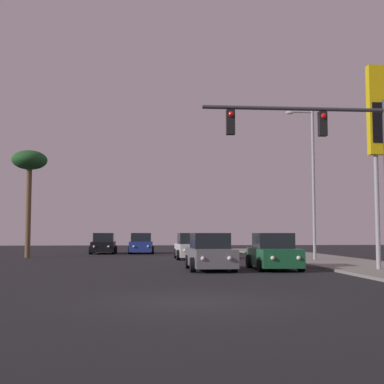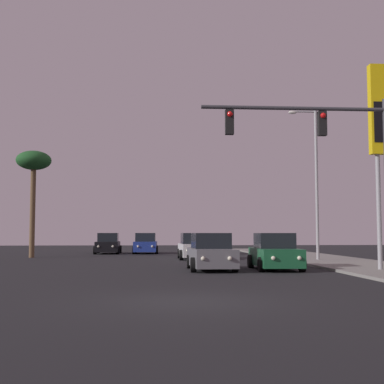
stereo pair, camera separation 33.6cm
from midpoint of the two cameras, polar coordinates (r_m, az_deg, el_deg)
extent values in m
plane|color=black|center=(13.48, -0.77, -11.56)|extent=(120.00, 120.00, 0.00)
cube|color=gray|center=(25.62, 19.43, -7.77)|extent=(5.00, 60.00, 0.12)
cube|color=slate|center=(24.42, 1.55, -6.98)|extent=(1.96, 4.27, 0.80)
cube|color=black|center=(24.55, 1.51, -5.21)|extent=(1.68, 2.06, 0.70)
cylinder|color=black|center=(23.05, -0.33, -7.78)|extent=(0.24, 0.64, 0.64)
cylinder|color=black|center=(23.26, 4.14, -7.74)|extent=(0.24, 0.64, 0.64)
cylinder|color=black|center=(25.65, -0.79, -7.44)|extent=(0.24, 0.64, 0.64)
cylinder|color=black|center=(25.84, 3.23, -7.41)|extent=(0.24, 0.64, 0.64)
sphere|color=#F2EACC|center=(22.25, 0.73, -7.10)|extent=(0.18, 0.18, 0.18)
sphere|color=#F2EACC|center=(22.39, 3.59, -7.08)|extent=(0.18, 0.18, 0.18)
cube|color=black|center=(44.29, -9.64, -5.75)|extent=(1.88, 4.23, 0.80)
cube|color=black|center=(44.43, -9.61, -4.78)|extent=(1.64, 2.03, 0.70)
cylinder|color=black|center=(43.09, -10.98, -6.12)|extent=(0.24, 0.64, 0.64)
cylinder|color=black|center=(42.93, -8.58, -6.16)|extent=(0.24, 0.64, 0.64)
cylinder|color=black|center=(45.68, -10.64, -6.02)|extent=(0.24, 0.64, 0.64)
cylinder|color=black|center=(45.53, -8.37, -6.06)|extent=(0.24, 0.64, 0.64)
sphere|color=#F2EACC|center=(42.23, -10.63, -5.74)|extent=(0.18, 0.18, 0.18)
sphere|color=#F2EACC|center=(42.13, -9.12, -5.77)|extent=(0.18, 0.18, 0.18)
cube|color=silver|center=(34.59, -0.37, -6.22)|extent=(1.95, 4.26, 0.80)
cube|color=black|center=(34.72, -0.39, -4.97)|extent=(1.67, 2.06, 0.70)
cylinder|color=black|center=(33.24, -1.75, -6.74)|extent=(0.24, 0.64, 0.64)
cylinder|color=black|center=(33.38, 1.36, -6.73)|extent=(0.24, 0.64, 0.64)
cylinder|color=black|center=(35.84, -1.97, -6.57)|extent=(0.24, 0.64, 0.64)
cylinder|color=black|center=(35.97, 0.91, -6.56)|extent=(0.24, 0.64, 0.64)
sphere|color=#F2EACC|center=(32.43, -1.06, -6.25)|extent=(0.18, 0.18, 0.18)
sphere|color=#F2EACC|center=(32.52, 0.91, -6.24)|extent=(0.18, 0.18, 0.18)
cube|color=#195933|center=(25.01, 8.34, -6.87)|extent=(1.89, 4.24, 0.80)
cube|color=black|center=(25.14, 8.24, -5.15)|extent=(1.64, 2.03, 0.70)
cylinder|color=black|center=(23.56, 6.92, -7.67)|extent=(0.24, 0.64, 0.64)
cylinder|color=black|center=(23.99, 11.17, -7.56)|extent=(0.24, 0.64, 0.64)
cylinder|color=black|center=(26.11, 5.75, -7.36)|extent=(0.24, 0.64, 0.64)
cylinder|color=black|center=(26.50, 9.61, -7.28)|extent=(0.24, 0.64, 0.64)
sphere|color=#F2EACC|center=(22.82, 8.18, -6.99)|extent=(0.18, 0.18, 0.18)
sphere|color=#F2EACC|center=(23.10, 10.90, -6.92)|extent=(0.18, 0.18, 0.18)
cube|color=navy|center=(44.26, -5.66, -5.80)|extent=(1.90, 4.24, 0.80)
cube|color=black|center=(44.39, -5.65, -4.82)|extent=(1.65, 2.04, 0.70)
cylinder|color=black|center=(42.98, -6.89, -6.18)|extent=(0.24, 0.64, 0.64)
cylinder|color=black|center=(42.96, -4.48, -6.19)|extent=(0.24, 0.64, 0.64)
cylinder|color=black|center=(45.59, -6.77, -6.07)|extent=(0.24, 0.64, 0.64)
cylinder|color=black|center=(45.56, -4.50, -6.09)|extent=(0.24, 0.64, 0.64)
sphere|color=#F2EACC|center=(42.15, -6.46, -5.79)|extent=(0.18, 0.18, 0.18)
sphere|color=#F2EACC|center=(42.13, -4.93, -5.81)|extent=(0.18, 0.18, 0.18)
cylinder|color=#38383D|center=(20.09, 10.46, 8.73)|extent=(6.82, 0.14, 0.14)
cube|color=black|center=(20.27, 13.29, 7.07)|extent=(0.30, 0.24, 0.90)
sphere|color=red|center=(20.19, 13.40, 7.90)|extent=(0.20, 0.20, 0.20)
cube|color=black|center=(19.49, 3.63, 7.42)|extent=(0.30, 0.24, 0.90)
sphere|color=red|center=(19.41, 3.69, 8.29)|extent=(0.20, 0.20, 0.20)
cylinder|color=#99999E|center=(32.76, 12.55, 0.86)|extent=(0.18, 0.18, 9.00)
cylinder|color=#99999E|center=(33.24, 11.26, 8.36)|extent=(1.40, 0.10, 0.10)
ellipsoid|color=silver|center=(33.04, 10.08, 8.33)|extent=(0.50, 0.24, 0.20)
cylinder|color=#99999E|center=(24.64, 18.79, -1.98)|extent=(0.20, 0.20, 5.00)
cylinder|color=brown|center=(38.26, -17.30, -2.06)|extent=(0.36, 0.36, 6.22)
ellipsoid|color=#1E5123|center=(38.56, -17.18, 3.28)|extent=(2.40, 2.40, 1.32)
camera|label=1|loc=(0.17, -90.45, 0.03)|focal=50.00mm
camera|label=2|loc=(0.17, 89.55, -0.03)|focal=50.00mm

